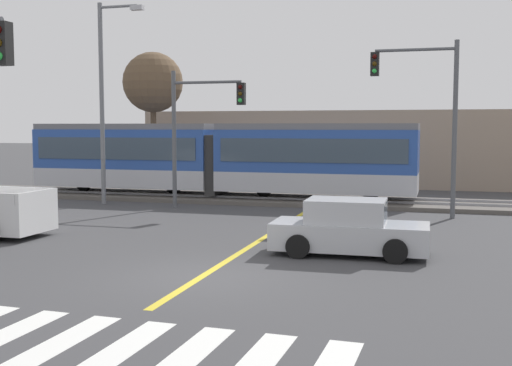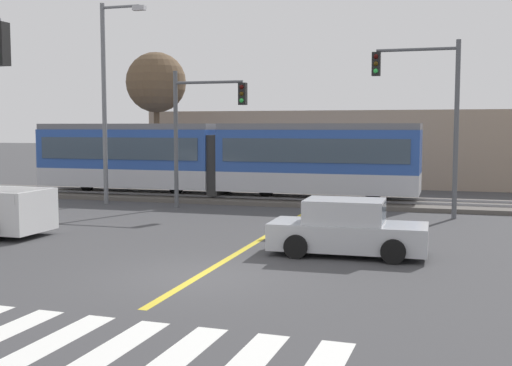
# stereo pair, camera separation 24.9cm
# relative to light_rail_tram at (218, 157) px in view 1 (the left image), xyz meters

# --- Properties ---
(ground_plane) EXTENTS (200.00, 200.00, 0.00)m
(ground_plane) POSITION_rel_light_rail_tram_xyz_m (4.92, -14.99, -2.05)
(ground_plane) COLOR #3D3D3F
(track_bed) EXTENTS (120.00, 4.00, 0.18)m
(track_bed) POSITION_rel_light_rail_tram_xyz_m (4.92, 0.01, -1.96)
(track_bed) COLOR #56514C
(track_bed) RESTS_ON ground
(rail_near) EXTENTS (120.00, 0.08, 0.10)m
(rail_near) POSITION_rel_light_rail_tram_xyz_m (4.92, -0.71, -1.82)
(rail_near) COLOR #939399
(rail_near) RESTS_ON track_bed
(rail_far) EXTENTS (120.00, 0.08, 0.10)m
(rail_far) POSITION_rel_light_rail_tram_xyz_m (4.92, 0.73, -1.82)
(rail_far) COLOR #939399
(rail_far) RESTS_ON track_bed
(light_rail_tram) EXTENTS (18.50, 2.64, 3.43)m
(light_rail_tram) POSITION_rel_light_rail_tram_xyz_m (0.00, 0.00, 0.00)
(light_rail_tram) COLOR #B7BAC1
(light_rail_tram) RESTS_ON track_bed
(crosswalk_stripe_2) EXTENTS (0.64, 2.81, 0.01)m
(crosswalk_stripe_2) POSITION_rel_light_rail_tram_xyz_m (3.27, -19.78, -2.04)
(crosswalk_stripe_2) COLOR silver
(crosswalk_stripe_2) RESTS_ON ground
(crosswalk_stripe_3) EXTENTS (0.64, 2.81, 0.01)m
(crosswalk_stripe_3) POSITION_rel_light_rail_tram_xyz_m (4.37, -19.81, -2.04)
(crosswalk_stripe_3) COLOR silver
(crosswalk_stripe_3) RESTS_ON ground
(crosswalk_stripe_4) EXTENTS (0.64, 2.81, 0.01)m
(crosswalk_stripe_4) POSITION_rel_light_rail_tram_xyz_m (5.47, -19.84, -2.04)
(crosswalk_stripe_4) COLOR silver
(crosswalk_stripe_4) RESTS_ON ground
(crosswalk_stripe_5) EXTENTS (0.64, 2.81, 0.01)m
(crosswalk_stripe_5) POSITION_rel_light_rail_tram_xyz_m (6.57, -19.87, -2.04)
(crosswalk_stripe_5) COLOR silver
(crosswalk_stripe_5) RESTS_ON ground
(crosswalk_stripe_6) EXTENTS (0.64, 2.81, 0.01)m
(crosswalk_stripe_6) POSITION_rel_light_rail_tram_xyz_m (7.67, -19.90, -2.04)
(crosswalk_stripe_6) COLOR silver
(crosswalk_stripe_6) RESTS_ON ground
(lane_centre_line) EXTENTS (0.20, 15.83, 0.01)m
(lane_centre_line) POSITION_rel_light_rail_tram_xyz_m (4.92, -9.91, -2.05)
(lane_centre_line) COLOR gold
(lane_centre_line) RESTS_ON ground
(sedan_crossing) EXTENTS (4.23, 1.98, 1.52)m
(sedan_crossing) POSITION_rel_light_rail_tram_xyz_m (7.84, -11.43, -1.35)
(sedan_crossing) COLOR #B7BABF
(sedan_crossing) RESTS_ON ground
(traffic_light_far_left) EXTENTS (3.25, 0.38, 5.82)m
(traffic_light_far_left) POSITION_rel_light_rail_tram_xyz_m (0.34, -3.42, 1.74)
(traffic_light_far_left) COLOR #515459
(traffic_light_far_left) RESTS_ON ground
(traffic_light_far_right) EXTENTS (3.25, 0.38, 6.68)m
(traffic_light_far_right) POSITION_rel_light_rail_tram_xyz_m (9.65, -3.46, 2.35)
(traffic_light_far_right) COLOR #515459
(traffic_light_far_right) RESTS_ON ground
(street_lamp_west) EXTENTS (2.18, 0.28, 8.87)m
(street_lamp_west) POSITION_rel_light_rail_tram_xyz_m (-4.15, -3.08, 2.97)
(street_lamp_west) COLOR slate
(street_lamp_west) RESTS_ON ground
(bare_tree_far_west) EXTENTS (3.29, 3.29, 7.53)m
(bare_tree_far_west) POSITION_rel_light_rail_tram_xyz_m (-5.09, 3.80, 3.79)
(bare_tree_far_west) COLOR brown
(bare_tree_far_west) RESTS_ON ground
(building_backdrop_far) EXTENTS (25.61, 6.00, 4.38)m
(building_backdrop_far) POSITION_rel_light_rail_tram_xyz_m (5.44, 10.42, 0.14)
(building_backdrop_far) COLOR gray
(building_backdrop_far) RESTS_ON ground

